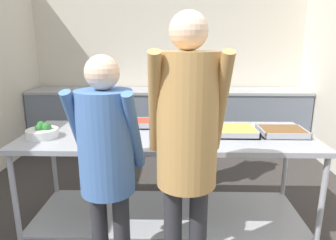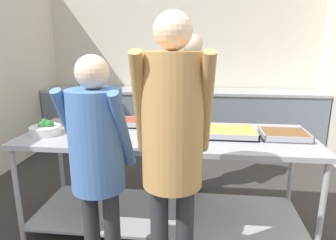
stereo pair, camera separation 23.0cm
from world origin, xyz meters
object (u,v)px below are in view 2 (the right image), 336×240
at_px(serving_tray_greens, 227,132).
at_px(serving_tray_roast, 284,135).
at_px(serving_tray_vegetables, 142,123).
at_px(broccoli_bowl, 45,129).
at_px(guest_serving_right, 97,151).
at_px(plate_stack, 177,138).
at_px(guest_serving_left, 172,136).
at_px(sauce_pan, 99,120).
at_px(water_bottle, 176,82).
at_px(cook_behind_counter, 192,98).

relative_size(serving_tray_greens, serving_tray_roast, 1.28).
bearing_deg(serving_tray_roast, serving_tray_vegetables, 168.58).
bearing_deg(broccoli_bowl, guest_serving_right, -41.21).
bearing_deg(plate_stack, guest_serving_right, -133.54).
relative_size(broccoli_bowl, guest_serving_left, 0.14).
relative_size(sauce_pan, serving_tray_greens, 0.78).
bearing_deg(guest_serving_right, water_bottle, 84.82).
distance_m(serving_tray_vegetables, cook_behind_counter, 0.69).
bearing_deg(serving_tray_vegetables, guest_serving_left, -69.99).
xyz_separation_m(plate_stack, guest_serving_right, (-0.48, -0.50, 0.06)).
distance_m(broccoli_bowl, water_bottle, 2.51).
bearing_deg(sauce_pan, cook_behind_counter, 30.11).
bearing_deg(serving_tray_greens, sauce_pan, 169.86).
relative_size(serving_tray_vegetables, plate_stack, 1.48).
height_order(sauce_pan, serving_tray_greens, sauce_pan).
bearing_deg(cook_behind_counter, plate_stack, -94.95).
relative_size(guest_serving_left, water_bottle, 6.43).
height_order(guest_serving_right, cook_behind_counter, cook_behind_counter).
bearing_deg(guest_serving_right, serving_tray_roast, 27.44).
bearing_deg(guest_serving_right, cook_behind_counter, 68.81).
height_order(serving_tray_vegetables, serving_tray_roast, same).
xyz_separation_m(serving_tray_greens, guest_serving_right, (-0.89, -0.72, 0.06)).
bearing_deg(guest_serving_right, sauce_pan, 108.48).
height_order(serving_tray_vegetables, plate_stack, plate_stack).
relative_size(guest_serving_left, cook_behind_counter, 1.04).
bearing_deg(plate_stack, serving_tray_vegetables, 129.41).
xyz_separation_m(broccoli_bowl, water_bottle, (0.93, 2.33, 0.13)).
bearing_deg(serving_tray_greens, plate_stack, -151.94).
height_order(sauce_pan, guest_serving_right, guest_serving_right).
xyz_separation_m(plate_stack, water_bottle, (-0.21, 2.41, 0.15)).
xyz_separation_m(guest_serving_left, guest_serving_right, (-0.50, 0.13, -0.16)).
distance_m(broccoli_bowl, cook_behind_counter, 1.50).
xyz_separation_m(serving_tray_vegetables, serving_tray_greens, (0.78, -0.23, 0.00)).
height_order(broccoli_bowl, serving_tray_vegetables, broccoli_bowl).
bearing_deg(plate_stack, water_bottle, 95.05).
distance_m(plate_stack, serving_tray_greens, 0.46).
bearing_deg(guest_serving_left, plate_stack, 92.20).
bearing_deg(plate_stack, sauce_pan, 151.25).
bearing_deg(broccoli_bowl, guest_serving_left, -31.46).
distance_m(serving_tray_greens, cook_behind_counter, 0.81).
relative_size(broccoli_bowl, serving_tray_vegetables, 0.65).
relative_size(broccoli_bowl, guest_serving_right, 0.16).
relative_size(plate_stack, guest_serving_right, 0.17).
bearing_deg(water_bottle, cook_behind_counter, -78.69).
relative_size(sauce_pan, cook_behind_counter, 0.22).
xyz_separation_m(serving_tray_greens, cook_behind_counter, (-0.33, 0.72, 0.17)).
xyz_separation_m(guest_serving_right, cook_behind_counter, (0.56, 1.44, 0.10)).
distance_m(sauce_pan, serving_tray_greens, 1.22).
distance_m(serving_tray_roast, guest_serving_right, 1.52).
xyz_separation_m(sauce_pan, water_bottle, (0.58, 1.98, 0.13)).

